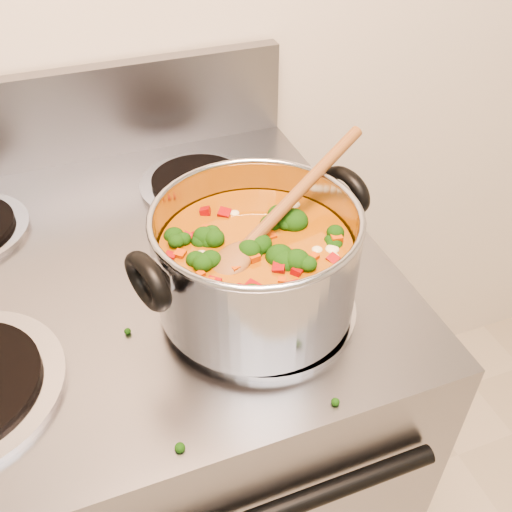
{
  "coord_description": "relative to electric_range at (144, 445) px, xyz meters",
  "views": [
    {
      "loc": [
        -0.07,
        0.53,
        1.45
      ],
      "look_at": [
        0.11,
        1.01,
        1.01
      ],
      "focal_mm": 40.0,
      "sensor_mm": 36.0,
      "label": 1
    }
  ],
  "objects": [
    {
      "name": "electric_range",
      "position": [
        0.0,
        0.0,
        0.0
      ],
      "size": [
        0.77,
        0.7,
        1.08
      ],
      "color": "gray",
      "rests_on": "ground"
    },
    {
      "name": "stockpot",
      "position": [
        0.17,
        -0.15,
        0.53
      ],
      "size": [
        0.31,
        0.24,
        0.15
      ],
      "rotation": [
        0.0,
        0.0,
        0.28
      ],
      "color": "#A6A6AE",
      "rests_on": "electric_range"
    },
    {
      "name": "wooden_spoon",
      "position": [
        0.19,
        -0.14,
        0.58
      ],
      "size": [
        0.26,
        0.16,
        0.1
      ],
      "rotation": [
        0.0,
        0.0,
        0.48
      ],
      "color": "brown",
      "rests_on": "stockpot"
    },
    {
      "name": "cooktop_crumbs",
      "position": [
        0.22,
        -0.21,
        0.46
      ],
      "size": [
        0.24,
        0.3,
        0.01
      ],
      "color": "black",
      "rests_on": "electric_range"
    }
  ]
}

